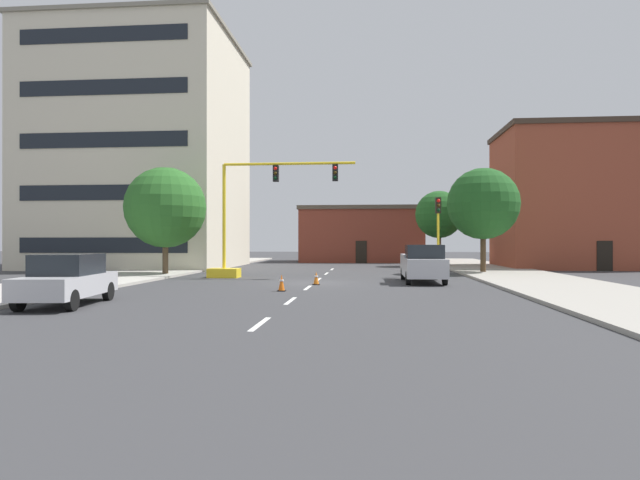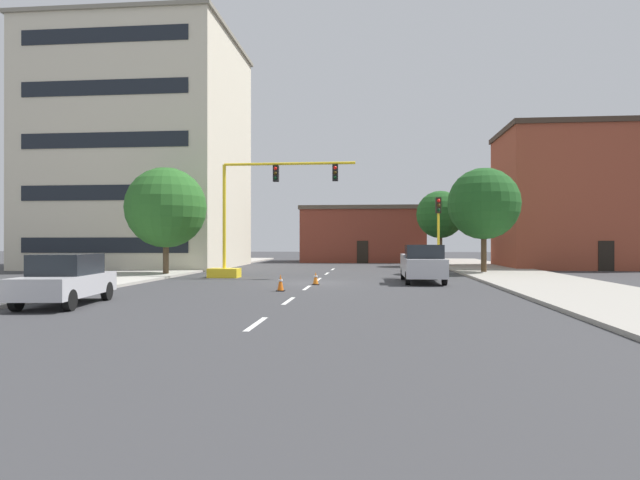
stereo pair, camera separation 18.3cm
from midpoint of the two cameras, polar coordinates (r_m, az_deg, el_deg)
name	(u,v)px [view 1 (the left image)]	position (r m, az deg, el deg)	size (l,w,h in m)	color
ground_plane	(314,283)	(28.23, -0.80, -4.54)	(160.00, 160.00, 0.00)	#38383A
sidewalk_left	(156,272)	(38.96, -17.06, -3.21)	(6.00, 56.00, 0.14)	#B2ADA3
sidewalk_right	(507,274)	(37.12, 19.04, -3.36)	(6.00, 56.00, 0.14)	#9E998E
lane_stripe_seg_0	(260,324)	(14.47, -6.72, -8.78)	(0.16, 2.40, 0.01)	silver
lane_stripe_seg_1	(290,301)	(19.84, -3.40, -6.42)	(0.16, 2.40, 0.01)	silver
lane_stripe_seg_2	(308,288)	(25.26, -1.52, -5.06)	(0.16, 2.40, 0.01)	silver
lane_stripe_seg_3	(319,279)	(30.71, -0.31, -4.18)	(0.16, 2.40, 0.01)	silver
lane_stripe_seg_4	(326,274)	(36.18, 0.54, -3.56)	(0.16, 2.40, 0.01)	silver
lane_stripe_seg_5	(332,269)	(41.65, 1.16, -3.10)	(0.16, 2.40, 0.01)	silver
building_tall_left	(143,153)	(48.28, -18.33, 8.71)	(15.64, 14.01, 19.13)	beige
building_brick_center	(362,234)	(57.06, 4.34, 0.60)	(12.79, 8.01, 5.74)	brown
building_row_right	(581,198)	(48.33, 25.78, 3.98)	(12.92, 8.88, 11.21)	brown
traffic_signal_gantry	(242,240)	(32.42, -8.38, -0.03)	(8.72, 1.20, 6.83)	yellow
traffic_light_pole_right	(438,219)	(33.20, 12.21, 2.22)	(0.32, 0.47, 4.80)	yellow
tree_right_mid	(483,204)	(37.47, 16.71, 3.68)	(4.75, 4.75, 7.04)	#4C3823
tree_right_far	(439,215)	(47.26, 12.35, 2.63)	(4.05, 4.05, 6.47)	brown
tree_left_near	(165,208)	(35.28, -16.15, 3.30)	(5.05, 5.05, 6.81)	brown
pickup_truck_silver	(423,264)	(28.98, 10.61, -2.50)	(2.05, 5.41, 1.99)	#BCBCC1
sedan_silver_near_left	(67,279)	(20.30, -25.35, -3.76)	(2.35, 4.68, 1.74)	#B7B7BC
traffic_cone_roadside_a	(282,283)	(23.60, -4.30, -4.53)	(0.36, 0.36, 0.74)	black
traffic_cone_roadside_b	(316,278)	(26.97, -0.60, -4.06)	(0.36, 0.36, 0.66)	black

